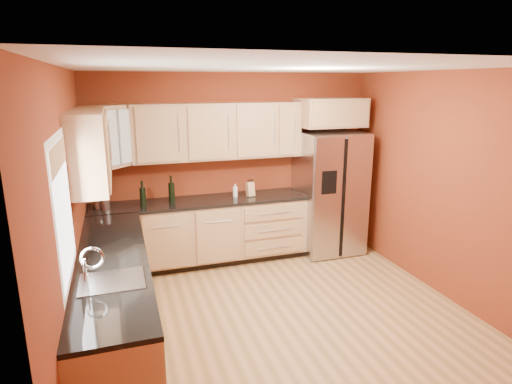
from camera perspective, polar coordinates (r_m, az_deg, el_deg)
floor at (r=4.82m, az=3.71°, el=-16.39°), size 4.00×4.00×0.00m
ceiling at (r=4.14m, az=4.32°, el=16.26°), size 4.00×4.00×0.00m
wall_back at (r=6.15m, az=-3.01°, el=3.48°), size 4.00×0.04×2.60m
wall_front at (r=2.68m, az=20.64°, el=-12.37°), size 4.00×0.04×2.60m
wall_left at (r=4.03m, az=-23.49°, el=-3.63°), size 0.04×4.00×2.60m
wall_right at (r=5.36m, az=24.23°, el=0.59°), size 0.04×4.00×2.60m
base_cabinets_back at (r=5.98m, az=-7.26°, el=-5.50°), size 2.90×0.60×0.88m
base_cabinets_left at (r=4.33m, az=-18.26°, el=-14.22°), size 0.60×2.80×0.88m
countertop_back at (r=5.83m, az=-7.39°, el=-1.28°), size 2.90×0.62×0.04m
countertop_left at (r=4.14m, az=-18.63°, el=-8.59°), size 0.62×2.80×0.04m
upper_cabinets_back at (r=5.85m, az=-5.04°, el=8.09°), size 2.30×0.33×0.75m
upper_cabinets_left at (r=4.61m, az=-21.36°, el=5.46°), size 0.33×1.35×0.75m
corner_upper_cabinet at (r=5.54m, az=-19.20°, el=7.00°), size 0.67×0.67×0.75m
over_fridge_cabinet at (r=6.27m, az=9.85°, el=10.42°), size 0.92×0.60×0.40m
refrigerator at (r=6.38m, az=9.71°, el=-0.07°), size 0.90×0.75×1.78m
window at (r=3.48m, az=-24.25°, el=-2.13°), size 0.03×0.90×1.00m
sink_faucet at (r=3.61m, az=-18.84°, el=-9.11°), size 0.50×0.42×0.30m
canister_left at (r=5.76m, az=-20.32°, el=-1.07°), size 0.14×0.14×0.19m
canister_right at (r=5.64m, az=-19.41°, el=-1.37°), size 0.12×0.12×0.18m
wine_bottle_a at (r=5.73m, az=-11.20°, el=0.38°), size 0.11×0.11×0.36m
wine_bottle_b at (r=5.63m, az=-14.88°, el=-0.23°), size 0.08×0.08×0.34m
knife_block at (r=5.96m, az=-0.77°, el=0.39°), size 0.11×0.10×0.20m
soap_dispenser at (r=5.93m, az=-2.78°, el=0.21°), size 0.07×0.07×0.18m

